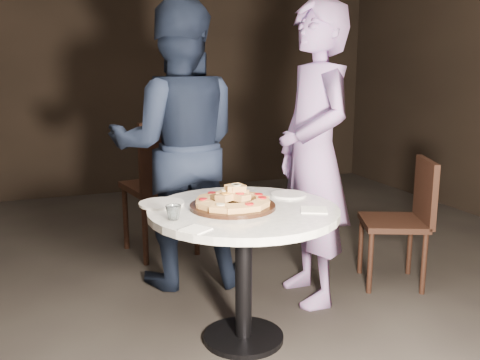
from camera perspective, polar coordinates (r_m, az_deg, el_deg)
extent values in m
plane|color=black|center=(2.91, -1.94, -16.43)|extent=(7.00, 7.00, 0.00)
cylinder|color=black|center=(2.88, 0.37, -16.40)|extent=(0.50, 0.50, 0.03)
cylinder|color=black|center=(2.74, 0.38, -10.15)|extent=(0.10, 0.10, 0.65)
cylinder|color=silver|center=(2.63, 0.39, -3.39)|extent=(1.14, 1.14, 0.04)
cylinder|color=black|center=(2.62, -0.80, -2.81)|extent=(0.54, 0.54, 0.02)
cube|color=tan|center=(2.68, 2.00, -1.92)|extent=(0.09, 0.10, 0.04)
cylinder|color=#B10E13|center=(2.67, 2.00, -1.54)|extent=(0.05, 0.05, 0.01)
cube|color=tan|center=(2.73, 1.01, -1.66)|extent=(0.11, 0.11, 0.04)
cube|color=tan|center=(2.75, -0.34, -1.53)|extent=(0.11, 0.11, 0.04)
cylinder|color=beige|center=(2.75, -0.34, -1.15)|extent=(0.06, 0.06, 0.01)
cube|color=tan|center=(2.75, -1.78, -1.56)|extent=(0.10, 0.08, 0.04)
cube|color=tan|center=(2.71, -3.03, -1.75)|extent=(0.11, 0.10, 0.04)
cylinder|color=#B10E13|center=(2.71, -3.03, -1.37)|extent=(0.05, 0.05, 0.01)
cube|color=tan|center=(2.65, -3.82, -2.07)|extent=(0.10, 0.11, 0.04)
cube|color=tan|center=(2.59, -3.95, -2.44)|extent=(0.09, 0.11, 0.04)
cylinder|color=#B10E13|center=(2.58, -3.95, -2.04)|extent=(0.05, 0.05, 0.01)
cube|color=tan|center=(2.52, -3.34, -2.80)|extent=(0.10, 0.11, 0.04)
cube|color=tan|center=(2.48, -2.09, -3.04)|extent=(0.11, 0.11, 0.04)
cylinder|color=beige|center=(2.48, -2.09, -2.63)|extent=(0.06, 0.06, 0.01)
cube|color=tan|center=(2.47, -0.51, -3.11)|extent=(0.10, 0.08, 0.04)
cube|color=tan|center=(2.49, 1.00, -2.96)|extent=(0.09, 0.07, 0.04)
cylinder|color=#B10E13|center=(2.49, 1.00, -2.55)|extent=(0.04, 0.04, 0.01)
cube|color=tan|center=(2.55, 2.04, -2.66)|extent=(0.11, 0.11, 0.04)
cube|color=tan|center=(2.61, 2.38, -2.29)|extent=(0.09, 0.11, 0.04)
cylinder|color=#B10E13|center=(2.61, 2.39, -1.89)|extent=(0.05, 0.05, 0.01)
cube|color=tan|center=(2.64, -0.13, -1.49)|extent=(0.11, 0.11, 0.03)
cylinder|color=#2D6B1E|center=(2.63, -0.13, -1.09)|extent=(0.06, 0.06, 0.01)
cube|color=tan|center=(2.64, -1.57, -1.52)|extent=(0.11, 0.11, 0.03)
cylinder|color=beige|center=(2.63, -1.57, -1.12)|extent=(0.06, 0.06, 0.01)
cube|color=tan|center=(2.57, -1.49, -1.86)|extent=(0.11, 0.10, 0.04)
cylinder|color=orange|center=(2.57, -1.49, -1.46)|extent=(0.06, 0.06, 0.01)
cube|color=tan|center=(2.58, -0.02, -1.84)|extent=(0.10, 0.11, 0.04)
cylinder|color=#B10E13|center=(2.57, -0.02, -1.43)|extent=(0.05, 0.05, 0.01)
cube|color=tan|center=(2.63, -0.50, -0.89)|extent=(0.11, 0.09, 0.04)
cylinder|color=beige|center=(2.62, -0.50, -0.49)|extent=(0.05, 0.05, 0.01)
cube|color=tan|center=(2.61, -0.34, -0.97)|extent=(0.11, 0.09, 0.04)
cylinder|color=beige|center=(2.61, -0.34, -0.57)|extent=(0.05, 0.05, 0.01)
cylinder|color=white|center=(2.70, -8.36, -2.51)|extent=(0.29, 0.29, 0.01)
cylinder|color=white|center=(2.88, 5.22, -1.55)|extent=(0.24, 0.24, 0.01)
imported|color=silver|center=(2.44, -7.11, -3.46)|extent=(0.09, 0.09, 0.07)
cube|color=white|center=(2.28, -4.75, -5.28)|extent=(0.15, 0.15, 0.01)
cube|color=white|center=(2.60, 7.90, -3.17)|extent=(0.17, 0.17, 0.01)
cube|color=black|center=(4.02, -8.59, -0.70)|extent=(0.55, 0.55, 0.05)
cube|color=black|center=(3.76, -7.31, 2.38)|extent=(0.47, 0.13, 0.51)
cylinder|color=black|center=(4.34, -7.05, -3.15)|extent=(0.05, 0.05, 0.51)
cylinder|color=black|center=(4.20, -12.11, -3.86)|extent=(0.05, 0.05, 0.51)
cylinder|color=black|center=(3.99, -4.65, -4.48)|extent=(0.05, 0.05, 0.51)
cylinder|color=black|center=(3.83, -10.09, -5.32)|extent=(0.05, 0.05, 0.51)
cube|color=black|center=(3.55, 15.99, -4.38)|extent=(0.50, 0.50, 0.04)
cube|color=black|center=(3.55, 19.18, -1.18)|extent=(0.18, 0.37, 0.41)
cylinder|color=black|center=(3.73, 12.76, -6.70)|extent=(0.04, 0.04, 0.41)
cylinder|color=black|center=(3.43, 13.72, -8.46)|extent=(0.04, 0.04, 0.41)
cylinder|color=black|center=(3.80, 17.65, -6.62)|extent=(0.04, 0.04, 0.41)
cylinder|color=black|center=(3.51, 19.04, -8.32)|extent=(0.04, 0.04, 0.41)
imported|color=black|center=(3.38, -6.64, 3.54)|extent=(0.99, 0.85, 1.78)
imported|color=#7F66A1|center=(3.14, 7.86, 2.60)|extent=(0.45, 0.66, 1.75)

